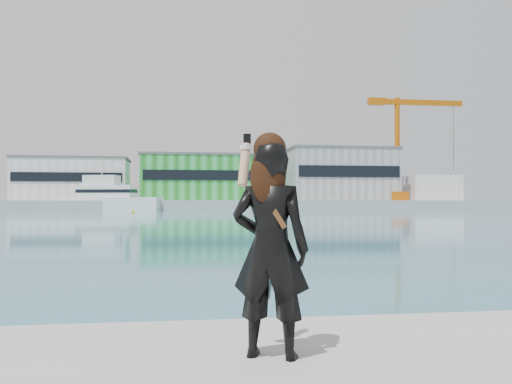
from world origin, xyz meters
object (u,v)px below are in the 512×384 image
(buoy_near, at_px, (267,213))
(buoy_far, at_px, (133,213))
(dock_crane, at_px, (402,145))
(motor_yacht, at_px, (110,197))
(woman, at_px, (270,242))

(buoy_near, distance_m, buoy_far, 21.45)
(dock_crane, distance_m, motor_yacht, 67.45)
(dock_crane, xyz_separation_m, buoy_far, (-59.43, -33.29, -15.07))
(motor_yacht, bearing_deg, woman, -68.50)
(dock_crane, distance_m, buoy_near, 56.35)
(dock_crane, height_order, buoy_far, dock_crane)
(motor_yacht, distance_m, woman, 113.67)
(buoy_far, relative_size, woman, 0.31)
(motor_yacht, xyz_separation_m, buoy_near, (27.05, -28.78, -2.59))
(motor_yacht, relative_size, buoy_far, 40.93)
(dock_crane, xyz_separation_m, woman, (-52.65, -122.37, -13.44))
(motor_yacht, relative_size, buoy_near, 40.93)
(motor_yacht, distance_m, buoy_far, 24.77)
(dock_crane, xyz_separation_m, buoy_near, (-38.56, -38.23, -15.07))
(dock_crane, height_order, motor_yacht, dock_crane)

